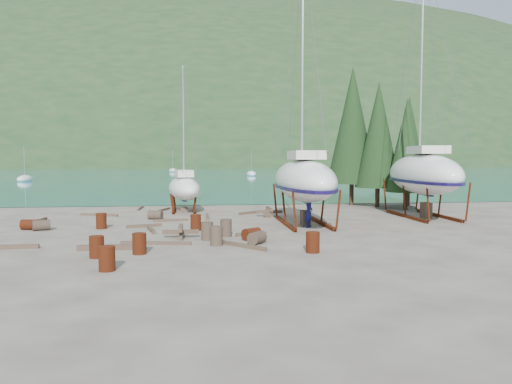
{
  "coord_description": "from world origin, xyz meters",
  "views": [
    {
      "loc": [
        -2.03,
        -26.41,
        4.01
      ],
      "look_at": [
        1.57,
        3.0,
        1.94
      ],
      "focal_mm": 35.0,
      "sensor_mm": 36.0,
      "label": 1
    }
  ],
  "objects": [
    {
      "name": "drum_16",
      "position": [
        -1.47,
        -2.39,
        0.44
      ],
      "size": [
        0.58,
        0.58,
        0.88
      ],
      "primitive_type": "cylinder",
      "color": "#2D2823",
      "rests_on": "ground"
    },
    {
      "name": "drum_10",
      "position": [
        -5.95,
        -6.13,
        0.44
      ],
      "size": [
        0.58,
        0.58,
        0.88
      ],
      "primitive_type": "cylinder",
      "color": "#632611",
      "rests_on": "ground"
    },
    {
      "name": "drum_13",
      "position": [
        -4.34,
        -5.57,
        0.44
      ],
      "size": [
        0.58,
        0.58,
        0.88
      ],
      "primitive_type": "cylinder",
      "color": "#632611",
      "rests_on": "ground"
    },
    {
      "name": "drum_17",
      "position": [
        -1.09,
        -3.9,
        0.44
      ],
      "size": [
        0.58,
        0.58,
        0.88
      ],
      "primitive_type": "cylinder",
      "color": "#2D2823",
      "rests_on": "ground"
    },
    {
      "name": "drum_15",
      "position": [
        -10.41,
        1.89,
        0.29
      ],
      "size": [
        1.04,
        0.88,
        0.58
      ],
      "primitive_type": "cylinder",
      "rotation": [
        1.57,
        0.0,
        1.97
      ],
      "color": "#2D2823",
      "rests_on": "ground"
    },
    {
      "name": "timber_4",
      "position": [
        -4.95,
        2.49,
        0.09
      ],
      "size": [
        1.95,
        0.84,
        0.17
      ],
      "primitive_type": "cube",
      "rotation": [
        0.0,
        0.0,
        1.91
      ],
      "color": "brown",
      "rests_on": "ground"
    },
    {
      "name": "timber_3",
      "position": [
        -3.84,
        -3.39,
        0.07
      ],
      "size": [
        3.26,
        0.72,
        0.15
      ],
      "primitive_type": "cube",
      "rotation": [
        0.0,
        0.0,
        1.4
      ],
      "color": "brown",
      "rests_on": "ground"
    },
    {
      "name": "timber_5",
      "position": [
        0.03,
        -4.51,
        0.08
      ],
      "size": [
        1.97,
        2.34,
        0.16
      ],
      "primitive_type": "cube",
      "rotation": [
        0.0,
        0.0,
        0.69
      ],
      "color": "brown",
      "rests_on": "ground"
    },
    {
      "name": "ground",
      "position": [
        0.0,
        0.0,
        0.0
      ],
      "size": [
        600.0,
        600.0,
        0.0
      ],
      "primitive_type": "plane",
      "color": "#574D45",
      "rests_on": "ground"
    },
    {
      "name": "drum_11",
      "position": [
        2.84,
        6.59,
        0.29
      ],
      "size": [
        0.76,
        0.98,
        0.58
      ],
      "primitive_type": "cylinder",
      "rotation": [
        1.57,
        0.0,
        2.92
      ],
      "color": "#2D2823",
      "rests_on": "ground"
    },
    {
      "name": "timber_2",
      "position": [
        -11.63,
        5.4,
        0.09
      ],
      "size": [
        0.37,
        2.61,
        0.19
      ],
      "primitive_type": "cube",
      "rotation": [
        0.0,
        0.0,
        3.07
      ],
      "color": "brown",
      "rests_on": "ground"
    },
    {
      "name": "cypress_near_right",
      "position": [
        12.5,
        12.0,
        5.79
      ],
      "size": [
        3.6,
        3.6,
        10.0
      ],
      "color": "black",
      "rests_on": "ground"
    },
    {
      "name": "small_sailboat_shore",
      "position": [
        -2.84,
        10.58,
        1.76
      ],
      "size": [
        3.21,
        6.93,
        10.68
      ],
      "rotation": [
        0.0,
        0.0,
        0.17
      ],
      "color": "white",
      "rests_on": "ground"
    },
    {
      "name": "far_house_right",
      "position": [
        30.0,
        190.0,
        2.92
      ],
      "size": [
        6.6,
        5.6,
        5.6
      ],
      "color": "beige",
      "rests_on": "ground"
    },
    {
      "name": "cypress_far_right",
      "position": [
        15.5,
        13.0,
        5.21
      ],
      "size": [
        3.24,
        3.24,
        9.0
      ],
      "color": "black",
      "rests_on": "ground"
    },
    {
      "name": "drum_8",
      "position": [
        -7.27,
        2.16,
        0.44
      ],
      "size": [
        0.58,
        0.58,
        0.88
      ],
      "primitive_type": "cylinder",
      "color": "#632611",
      "rests_on": "ground"
    },
    {
      "name": "moored_boat_mid",
      "position": [
        10.0,
        80.0,
        0.39
      ],
      "size": [
        2.0,
        5.0,
        6.05
      ],
      "color": "white",
      "rests_on": "ground"
    },
    {
      "name": "timber_7",
      "position": [
        0.79,
        -1.34,
        0.09
      ],
      "size": [
        1.63,
        0.58,
        0.17
      ],
      "primitive_type": "cube",
      "rotation": [
        0.0,
        0.0,
        1.83
      ],
      "color": "brown",
      "rests_on": "ground"
    },
    {
      "name": "large_sailboat_near",
      "position": [
        4.34,
        2.39,
        2.69
      ],
      "size": [
        3.38,
        10.67,
        16.68
      ],
      "rotation": [
        0.0,
        0.0,
        -0.03
      ],
      "color": "white",
      "rests_on": "ground"
    },
    {
      "name": "moored_boat_left",
      "position": [
        -30.0,
        60.0,
        0.39
      ],
      "size": [
        2.0,
        5.0,
        6.05
      ],
      "color": "white",
      "rests_on": "ground"
    },
    {
      "name": "drum_2",
      "position": [
        -11.12,
        2.23,
        0.29
      ],
      "size": [
        0.95,
        0.7,
        0.58
      ],
      "primitive_type": "cylinder",
      "rotation": [
        1.57,
        0.0,
        1.43
      ],
      "color": "#632611",
      "rests_on": "ground"
    },
    {
      "name": "cypress_back_left",
      "position": [
        11.0,
        14.0,
        6.66
      ],
      "size": [
        4.14,
        4.14,
        11.5
      ],
      "color": "black",
      "rests_on": "ground"
    },
    {
      "name": "timber_pile_fore",
      "position": [
        -2.76,
        -1.56,
        0.3
      ],
      "size": [
        1.8,
        1.8,
        0.6
      ],
      "color": "brown",
      "rests_on": "ground"
    },
    {
      "name": "far_house_left",
      "position": [
        -60.0,
        190.0,
        2.92
      ],
      "size": [
        6.6,
        5.6,
        5.6
      ],
      "color": "beige",
      "rests_on": "ground"
    },
    {
      "name": "timber_6",
      "position": [
        1.82,
        8.4,
        0.1
      ],
      "size": [
        1.74,
        1.32,
        0.19
      ],
      "primitive_type": "cube",
      "rotation": [
        0.0,
        0.0,
        2.19
      ],
      "color": "brown",
      "rests_on": "ground"
    },
    {
      "name": "timber_0",
      "position": [
        -6.26,
        12.79,
        0.07
      ],
      "size": [
        0.24,
        2.77,
        0.14
      ],
      "primitive_type": "cube",
      "rotation": [
        0.0,
        0.0,
        3.11
      ],
      "color": "brown",
      "rests_on": "ground"
    },
    {
      "name": "drum_7",
      "position": [
        2.86,
        -6.12,
        0.44
      ],
      "size": [
        0.58,
        0.58,
        0.88
      ],
      "primitive_type": "cylinder",
      "color": "#632611",
      "rests_on": "ground"
    },
    {
      "name": "timber_14",
      "position": [
        -10.45,
        -3.7,
        0.09
      ],
      "size": [
        3.14,
        0.19,
        0.18
      ],
      "primitive_type": "cube",
      "rotation": [
        0.0,
        0.0,
        1.57
      ],
      "color": "brown",
      "rests_on": "ground"
    },
    {
      "name": "drum_12",
      "position": [
        0.68,
        -2.6,
        0.29
      ],
      "size": [
        1.05,
        0.99,
        0.58
      ],
      "primitive_type": "cylinder",
      "rotation": [
        1.57,
        0.0,
        2.22
      ],
      "color": "#632611",
      "rests_on": "ground"
    },
    {
      "name": "bay_water",
      "position": [
        0.0,
        315.0,
        0.01
      ],
      "size": [
        700.0,
        700.0,
        0.0
      ],
      "primitive_type": "plane",
      "color": "teal",
      "rests_on": "ground"
    },
    {
      "name": "timber_11",
      "position": [
        -3.56,
        4.95,
        0.08
      ],
      "size": [
        2.17,
        0.52,
        0.15
      ],
      "primitive_type": "cube",
      "rotation": [
        0.0,
        0.0,
        1.74
      ],
      "color": "brown",
      "rests_on": "ground"
    },
    {
      "name": "cypress_mid_right",
      "position": [
        14.0,
        10.0,
        4.92
      ],
      "size": [
        3.06,
        3.06,
        8.5
      ],
      "color": "black",
      "rests_on": "ground"
    },
    {
      "name": "far_hill",
      "position": [
        0.0,
        320.0,
        0.0
      ],
      "size": [
        800.0,
        360.0,
        110.0
      ],
      "primitive_type": "ellipsoid",
      "color": "#1B341A",
      "rests_on": "ground"
    },
    {
      "name": "timber_10",
      "position": [
        -1.26,
        6.36,
        0.08
      ],
      "size": [
        0.21,
        2.7,
        0.16
      ],
      "primitive_type": "cube",
      "rotation": [
        0.0,
        0.0,
        3.12
      ],
      "color": "brown",
      "rests_on": "ground"
    },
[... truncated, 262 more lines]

